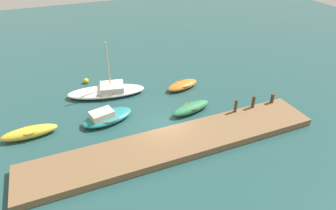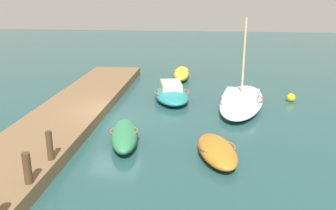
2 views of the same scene
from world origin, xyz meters
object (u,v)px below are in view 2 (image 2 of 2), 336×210
(rowboat_orange, at_px, (217,151))
(sailboat_white, at_px, (242,100))
(marker_buoy, at_px, (291,98))
(mooring_post_mid_west, at_px, (27,168))
(rowboat_yellow, at_px, (182,73))
(motorboat_teal, at_px, (172,94))
(rowboat_green, at_px, (124,135))
(mooring_post_west, at_px, (50,146))

(rowboat_orange, height_order, sailboat_white, sailboat_white)
(marker_buoy, bearing_deg, mooring_post_mid_west, -41.79)
(rowboat_orange, height_order, marker_buoy, rowboat_orange)
(rowboat_orange, xyz_separation_m, marker_buoy, (-8.08, 4.45, -0.08))
(rowboat_yellow, bearing_deg, motorboat_teal, -3.23)
(rowboat_green, height_order, rowboat_yellow, rowboat_yellow)
(motorboat_teal, distance_m, mooring_post_west, 10.03)
(rowboat_orange, bearing_deg, rowboat_green, -118.39)
(rowboat_yellow, relative_size, motorboat_teal, 0.89)
(mooring_post_mid_west, distance_m, marker_buoy, 15.49)
(rowboat_yellow, height_order, sailboat_white, sailboat_white)
(motorboat_teal, bearing_deg, sailboat_white, 64.23)
(sailboat_white, bearing_deg, marker_buoy, 126.22)
(rowboat_green, relative_size, marker_buoy, 7.55)
(rowboat_green, distance_m, rowboat_yellow, 12.23)
(sailboat_white, bearing_deg, rowboat_yellow, -138.46)
(rowboat_green, distance_m, motorboat_teal, 6.74)
(rowboat_green, xyz_separation_m, rowboat_yellow, (-12.13, 1.56, 0.01))
(mooring_post_mid_west, bearing_deg, rowboat_green, 156.14)
(mooring_post_west, bearing_deg, rowboat_orange, 107.09)
(rowboat_green, bearing_deg, mooring_post_west, -46.74)
(rowboat_yellow, xyz_separation_m, sailboat_white, (6.47, 3.81, 0.01))
(rowboat_yellow, height_order, mooring_post_west, mooring_post_west)
(rowboat_orange, distance_m, rowboat_yellow, 13.37)
(rowboat_yellow, bearing_deg, rowboat_orange, 8.68)
(motorboat_teal, distance_m, mooring_post_mid_west, 11.60)
(rowboat_yellow, distance_m, motorboat_teal, 5.54)
(rowboat_green, xyz_separation_m, sailboat_white, (-5.66, 5.37, 0.02))
(rowboat_green, bearing_deg, rowboat_orange, 63.39)
(sailboat_white, relative_size, marker_buoy, 14.44)
(rowboat_orange, bearing_deg, marker_buoy, 137.64)
(mooring_post_west, bearing_deg, marker_buoy, 133.77)
(marker_buoy, bearing_deg, mooring_post_west, -46.23)
(rowboat_green, distance_m, mooring_post_west, 3.52)
(motorboat_teal, bearing_deg, rowboat_yellow, 165.51)
(rowboat_green, height_order, mooring_post_west, mooring_post_west)
(rowboat_yellow, height_order, marker_buoy, rowboat_yellow)
(rowboat_green, height_order, mooring_post_mid_west, mooring_post_mid_west)
(mooring_post_west, xyz_separation_m, marker_buoy, (-9.88, 10.31, -0.81))
(sailboat_white, bearing_deg, rowboat_green, -32.41)
(marker_buoy, bearing_deg, rowboat_yellow, -126.95)
(rowboat_green, xyz_separation_m, mooring_post_mid_west, (4.49, -1.99, 0.65))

